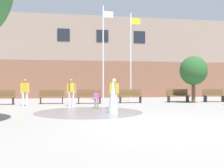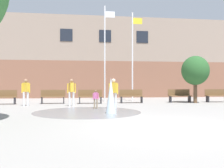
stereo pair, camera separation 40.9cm
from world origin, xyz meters
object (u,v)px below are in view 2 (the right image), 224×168
(park_bench_under_right_flagpole, at_px, (131,96))
(child_in_fountain, at_px, (96,98))
(adult_in_red, at_px, (26,90))
(flagpole_left, at_px, (105,50))
(park_bench_far_left, at_px, (4,97))
(park_bench_under_left_flagpole, at_px, (90,96))
(adult_watching, at_px, (113,91))
(park_bench_left_of_flagpoles, at_px, (53,96))
(flagpole_right, at_px, (133,54))
(adult_near_bench, at_px, (72,90))
(street_tree_near_building, at_px, (195,71))
(park_bench_far_right, at_px, (216,95))
(park_bench_near_trashcan, at_px, (180,95))

(park_bench_under_right_flagpole, relative_size, child_in_fountain, 1.62)
(adult_in_red, relative_size, flagpole_left, 0.23)
(park_bench_far_left, relative_size, park_bench_under_left_flagpole, 1.00)
(park_bench_under_left_flagpole, xyz_separation_m, adult_watching, (1.00, -3.68, 0.45))
(adult_watching, xyz_separation_m, adult_in_red, (-4.88, 2.35, 0.00))
(park_bench_left_of_flagpoles, distance_m, flagpole_right, 6.72)
(park_bench_far_left, bearing_deg, adult_near_bench, -25.40)
(adult_in_red, xyz_separation_m, adult_near_bench, (2.67, -0.62, 0.00))
(adult_watching, xyz_separation_m, street_tree_near_building, (6.10, 3.15, 1.26))
(adult_in_red, bearing_deg, park_bench_far_right, -139.11)
(child_in_fountain, bearing_deg, adult_in_red, -91.36)
(adult_near_bench, relative_size, flagpole_left, 0.23)
(adult_in_red, relative_size, street_tree_near_building, 0.50)
(street_tree_near_building, bearing_deg, park_bench_under_left_flagpole, 175.77)
(park_bench_under_right_flagpole, height_order, street_tree_near_building, street_tree_near_building)
(adult_near_bench, height_order, flagpole_right, flagpole_right)
(park_bench_under_right_flagpole, distance_m, park_bench_far_right, 6.15)
(adult_in_red, distance_m, street_tree_near_building, 11.07)
(park_bench_far_left, bearing_deg, adult_in_red, -41.22)
(park_bench_near_trashcan, bearing_deg, park_bench_under_right_flagpole, -178.99)
(park_bench_far_right, relative_size, flagpole_right, 0.24)
(adult_in_red, bearing_deg, adult_near_bench, -158.24)
(park_bench_far_left, height_order, park_bench_near_trashcan, same)
(park_bench_far_left, height_order, park_bench_under_right_flagpole, same)
(park_bench_left_of_flagpoles, height_order, street_tree_near_building, street_tree_near_building)
(park_bench_under_right_flagpole, relative_size, adult_watching, 1.01)
(child_in_fountain, relative_size, flagpole_left, 0.14)
(park_bench_far_left, distance_m, park_bench_far_right, 14.44)
(park_bench_under_right_flagpole, height_order, flagpole_left, flagpole_left)
(adult_in_red, bearing_deg, park_bench_far_left, -6.36)
(park_bench_far_right, xyz_separation_m, street_tree_near_building, (-1.85, -0.55, 1.71))
(adult_in_red, distance_m, adult_near_bench, 2.74)
(adult_watching, height_order, flagpole_right, flagpole_right)
(park_bench_left_of_flagpoles, bearing_deg, park_bench_far_left, -176.32)
(park_bench_far_right, distance_m, street_tree_near_building, 2.58)
(flagpole_left, distance_m, flagpole_right, 2.10)
(park_bench_far_right, height_order, adult_near_bench, adult_near_bench)
(park_bench_far_right, relative_size, child_in_fountain, 1.62)
(park_bench_left_of_flagpoles, height_order, park_bench_near_trashcan, same)
(park_bench_far_left, bearing_deg, park_bench_under_right_flagpole, 0.28)
(flagpole_left, bearing_deg, park_bench_near_trashcan, -18.84)
(park_bench_left_of_flagpoles, xyz_separation_m, adult_in_red, (-1.44, -1.61, 0.45))
(park_bench_far_left, distance_m, flagpole_right, 9.50)
(park_bench_far_left, height_order, flagpole_right, flagpole_right)
(park_bench_under_left_flagpole, distance_m, flagpole_left, 3.99)
(flagpole_right, bearing_deg, flagpole_left, 180.00)
(park_bench_far_left, distance_m, park_bench_left_of_flagpoles, 3.06)
(park_bench_far_right, relative_size, adult_near_bench, 1.01)
(park_bench_left_of_flagpoles, distance_m, street_tree_near_building, 9.71)
(flagpole_left, bearing_deg, park_bench_left_of_flagpoles, -155.96)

